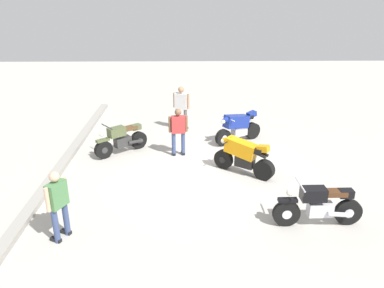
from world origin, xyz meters
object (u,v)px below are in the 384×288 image
Objects in this scene: motorcycle_orange_sportbike at (243,155)px; person_in_white_shirt at (181,105)px; motorcycle_black_cruiser at (319,205)px; motorcycle_blue_sportbike at (238,126)px; person_in_red_shirt at (178,129)px; person_in_green_shirt at (58,202)px; motorcycle_olive_vintage at (122,140)px.

motorcycle_orange_sportbike is 4.41m from person_in_white_shirt.
person_in_white_shirt is at bearing -65.51° from motorcycle_black_cruiser.
person_in_red_shirt is at bearing -2.94° from motorcycle_blue_sportbike.
person_in_white_shirt reaches higher than person_in_green_shirt.
motorcycle_blue_sportbike is at bearing 154.23° from motorcycle_olive_vintage.
person_in_red_shirt is 5.23m from person_in_green_shirt.
person_in_green_shirt reaches higher than motorcycle_olive_vintage.
motorcycle_black_cruiser is 1.29× the size of person_in_green_shirt.
motorcycle_blue_sportbike reaches higher than motorcycle_olive_vintage.
motorcycle_orange_sportbike is 1.06× the size of person_in_red_shirt.
motorcycle_orange_sportbike is at bearing 54.01° from motorcycle_blue_sportbike.
motorcycle_black_cruiser is 3.07m from motorcycle_orange_sportbike.
motorcycle_black_cruiser is 1.20× the size of person_in_white_shirt.
motorcycle_olive_vintage is 1.00× the size of person_in_red_shirt.
motorcycle_black_cruiser is 7.47m from person_in_white_shirt.
person_in_red_shirt is at bearing -93.24° from person_in_green_shirt.
person_in_red_shirt is 0.92× the size of person_in_white_shirt.
motorcycle_olive_vintage is at bearing 161.19° from person_in_white_shirt.
person_in_green_shirt is 0.93× the size of person_in_white_shirt.
person_in_green_shirt is (-3.17, 4.44, 0.33)m from motorcycle_orange_sportbike.
person_in_green_shirt is at bearing -178.19° from person_in_white_shirt.
person_in_green_shirt reaches higher than motorcycle_black_cruiser.
motorcycle_black_cruiser is at bearing 100.61° from motorcycle_olive_vintage.
motorcycle_orange_sportbike is (-2.61, 0.19, 0.00)m from motorcycle_blue_sportbike.
person_in_white_shirt reaches higher than person_in_red_shirt.
person_in_green_shirt is at bearing 19.45° from motorcycle_blue_sportbike.
motorcycle_black_cruiser is at bearing -150.65° from person_in_green_shirt.
motorcycle_blue_sportbike is 0.84× the size of motorcycle_black_cruiser.
motorcycle_blue_sportbike is 1.09× the size of person_in_red_shirt.
motorcycle_orange_sportbike is at bearing -119.26° from person_in_green_shirt.
motorcycle_orange_sportbike is 2.44m from person_in_red_shirt.
person_in_white_shirt is at bearing -65.48° from motorcycle_blue_sportbike.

